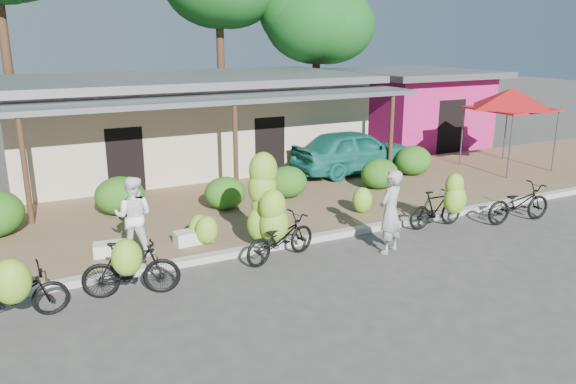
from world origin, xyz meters
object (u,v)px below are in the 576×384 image
at_px(red_canopy, 512,98).
at_px(bike_left, 130,267).
at_px(bike_center, 272,218).
at_px(bike_far_left, 11,295).
at_px(sack_far, 112,249).
at_px(sack_near, 193,237).
at_px(bystander, 134,216).
at_px(bike_right, 441,205).
at_px(teal_van, 354,151).
at_px(bike_far_right, 519,203).
at_px(vendor, 390,212).
at_px(tree_near_right, 312,19).

xyz_separation_m(red_canopy, bike_left, (-14.15, -4.13, -2.00)).
xyz_separation_m(red_canopy, bike_center, (-10.94, -3.46, -1.72)).
bearing_deg(bike_far_left, sack_far, -46.94).
xyz_separation_m(bike_far_left, sack_near, (3.81, 2.11, -0.30)).
bearing_deg(sack_far, bystander, -20.45).
distance_m(bike_far_left, sack_near, 4.37).
height_order(bike_far_left, bike_right, bike_right).
relative_size(bike_right, teal_van, 0.37).
bearing_deg(sack_far, bike_left, -90.05).
bearing_deg(bike_far_right, bike_right, 82.93).
bearing_deg(red_canopy, bike_center, -162.44).
distance_m(bike_left, sack_far, 2.08).
xyz_separation_m(bike_right, vendor, (-2.09, -0.65, 0.30)).
relative_size(bike_far_left, teal_van, 0.42).
xyz_separation_m(bike_far_left, bystander, (2.49, 2.03, 0.42)).
distance_m(vendor, teal_van, 7.14).
distance_m(bike_far_left, bike_far_right, 11.95).
distance_m(bike_left, vendor, 5.68).
distance_m(sack_near, sack_far, 1.81).
height_order(bike_left, sack_near, bike_left).
bearing_deg(bystander, red_canopy, -143.39).
xyz_separation_m(bike_center, vendor, (2.45, -0.98, 0.06)).
xyz_separation_m(red_canopy, sack_far, (-14.15, -2.08, -2.35)).
bearing_deg(vendor, bike_far_left, -25.47).
xyz_separation_m(bike_left, teal_van, (8.93, 6.04, 0.27)).
distance_m(bike_left, bike_right, 7.76).
relative_size(bike_far_right, sack_far, 2.68).
bearing_deg(bike_right, teal_van, -10.10).
bearing_deg(vendor, bike_left, -27.48).
relative_size(red_canopy, bike_center, 1.51).
relative_size(red_canopy, vendor, 1.83).
height_order(tree_near_right, red_canopy, tree_near_right).
height_order(red_canopy, bike_left, red_canopy).
bearing_deg(bystander, bike_right, -164.69).
distance_m(tree_near_right, bystander, 16.72).
bearing_deg(bystander, vendor, -175.67).
bearing_deg(teal_van, bike_far_left, 117.99).
xyz_separation_m(bike_far_right, sack_far, (-9.95, 2.20, -0.25)).
bearing_deg(vendor, bike_right, 173.01).
bearing_deg(vendor, tree_near_right, -136.98).
height_order(bike_left, bike_far_right, bike_left).
height_order(bike_far_left, teal_van, teal_van).
distance_m(bike_far_left, bike_left, 2.01).
distance_m(bike_center, bystander, 2.98).
height_order(bike_far_right, bystander, bystander).
bearing_deg(sack_far, bike_far_right, -12.46).
relative_size(red_canopy, sack_far, 4.67).
xyz_separation_m(bike_left, bystander, (0.49, 1.87, 0.38)).
distance_m(red_canopy, bike_left, 14.88).
relative_size(bike_center, sack_near, 2.72).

